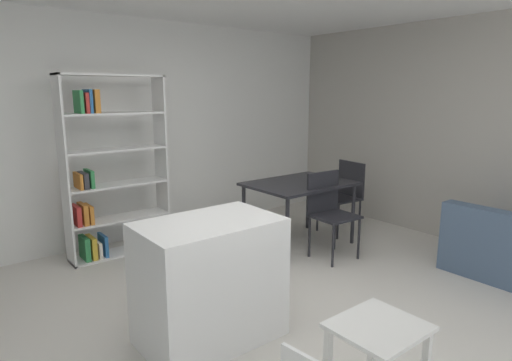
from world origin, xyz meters
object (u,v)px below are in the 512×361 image
Objects in this scene: open_bookshelf at (107,174)px; dining_table at (299,188)px; dining_chair_near at (329,206)px; kitchen_island at (210,281)px; dining_chair_window_side at (345,191)px; child_table at (378,340)px.

dining_table is (1.89, -1.06, -0.25)m from open_bookshelf.
dining_chair_near is (1.90, -1.52, -0.37)m from open_bookshelf.
kitchen_island is at bearing -151.12° from dining_table.
dining_chair_near is at bearing -89.34° from dining_table.
dining_chair_near is (0.01, -0.46, -0.12)m from dining_table.
open_bookshelf is at bearing 88.82° from kitchen_island.
open_bookshelf is at bearing 150.85° from dining_table.
open_bookshelf reaches higher than dining_chair_window_side.
kitchen_island is at bearing -62.67° from dining_chair_window_side.
open_bookshelf reaches higher than child_table.
open_bookshelf is (0.04, 2.13, 0.48)m from kitchen_island.
dining_chair_near is (1.94, 0.61, 0.11)m from kitchen_island.
dining_chair_window_side is at bearing 21.00° from kitchen_island.
open_bookshelf is 3.37m from child_table.
dining_chair_near reaches higher than child_table.
child_table is at bearing -127.68° from dining_chair_near.
child_table is 0.55× the size of dining_chair_window_side.
dining_table is 0.48m from dining_chair_near.
dining_table is at bearing 93.78° from dining_chair_near.
kitchen_island is 1.25m from child_table.
kitchen_island is 0.84× the size of dining_table.
open_bookshelf is at bearing 144.46° from dining_chair_near.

